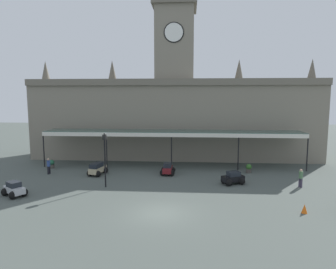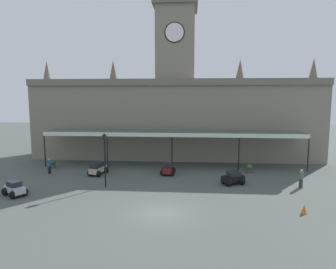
{
  "view_description": "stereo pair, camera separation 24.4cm",
  "coord_description": "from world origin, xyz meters",
  "px_view_note": "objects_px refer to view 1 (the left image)",
  "views": [
    {
      "loc": [
        1.9,
        -19.77,
        8.01
      ],
      "look_at": [
        0.0,
        7.28,
        4.59
      ],
      "focal_mm": 31.9,
      "sensor_mm": 36.0,
      "label": 1
    },
    {
      "loc": [
        2.15,
        -19.76,
        8.01
      ],
      "look_at": [
        0.0,
        7.28,
        4.59
      ],
      "focal_mm": 31.9,
      "sensor_mm": 36.0,
      "label": 2
    }
  ],
  "objects_px": {
    "traffic_cone": "(304,209)",
    "planter_forecourt_centre": "(52,164)",
    "pedestrian_near_entrance": "(49,165)",
    "car_black_sedan": "(233,179)",
    "victorian_lamppost": "(105,154)",
    "car_silver_sedan": "(14,190)",
    "car_beige_estate": "(97,169)",
    "car_maroon_sedan": "(168,170)",
    "pedestrian_beside_cars": "(301,177)",
    "planter_near_kerb": "(249,168)"
  },
  "relations": [
    {
      "from": "traffic_cone",
      "to": "planter_forecourt_centre",
      "type": "height_order",
      "value": "planter_forecourt_centre"
    },
    {
      "from": "pedestrian_near_entrance",
      "to": "traffic_cone",
      "type": "bearing_deg",
      "value": -21.78
    },
    {
      "from": "car_black_sedan",
      "to": "traffic_cone",
      "type": "height_order",
      "value": "car_black_sedan"
    },
    {
      "from": "traffic_cone",
      "to": "victorian_lamppost",
      "type": "bearing_deg",
      "value": 162.15
    },
    {
      "from": "car_silver_sedan",
      "to": "traffic_cone",
      "type": "distance_m",
      "value": 22.27
    },
    {
      "from": "pedestrian_near_entrance",
      "to": "traffic_cone",
      "type": "distance_m",
      "value": 24.37
    },
    {
      "from": "victorian_lamppost",
      "to": "car_beige_estate",
      "type": "bearing_deg",
      "value": 116.26
    },
    {
      "from": "car_beige_estate",
      "to": "car_black_sedan",
      "type": "distance_m",
      "value": 13.71
    },
    {
      "from": "car_maroon_sedan",
      "to": "pedestrian_near_entrance",
      "type": "bearing_deg",
      "value": -176.64
    },
    {
      "from": "car_beige_estate",
      "to": "pedestrian_beside_cars",
      "type": "height_order",
      "value": "pedestrian_beside_cars"
    },
    {
      "from": "pedestrian_near_entrance",
      "to": "planter_forecourt_centre",
      "type": "xyz_separation_m",
      "value": [
        -0.87,
        2.5,
        -0.42
      ]
    },
    {
      "from": "traffic_cone",
      "to": "car_black_sedan",
      "type": "bearing_deg",
      "value": 120.31
    },
    {
      "from": "car_maroon_sedan",
      "to": "pedestrian_beside_cars",
      "type": "height_order",
      "value": "pedestrian_beside_cars"
    },
    {
      "from": "car_beige_estate",
      "to": "traffic_cone",
      "type": "distance_m",
      "value": 19.67
    },
    {
      "from": "car_silver_sedan",
      "to": "victorian_lamppost",
      "type": "xyz_separation_m",
      "value": [
        6.74,
        2.89,
        2.52
      ]
    },
    {
      "from": "car_silver_sedan",
      "to": "pedestrian_beside_cars",
      "type": "xyz_separation_m",
      "value": [
        24.09,
        4.02,
        0.41
      ]
    },
    {
      "from": "car_beige_estate",
      "to": "planter_near_kerb",
      "type": "relative_size",
      "value": 2.49
    },
    {
      "from": "car_maroon_sedan",
      "to": "pedestrian_beside_cars",
      "type": "distance_m",
      "value": 12.67
    },
    {
      "from": "car_beige_estate",
      "to": "pedestrian_near_entrance",
      "type": "distance_m",
      "value": 5.18
    },
    {
      "from": "car_beige_estate",
      "to": "pedestrian_near_entrance",
      "type": "xyz_separation_m",
      "value": [
        -5.17,
        -0.02,
        0.34
      ]
    },
    {
      "from": "car_black_sedan",
      "to": "car_silver_sedan",
      "type": "height_order",
      "value": "same"
    },
    {
      "from": "victorian_lamppost",
      "to": "planter_near_kerb",
      "type": "xyz_separation_m",
      "value": [
        13.76,
        5.99,
        -2.54
      ]
    },
    {
      "from": "victorian_lamppost",
      "to": "traffic_cone",
      "type": "bearing_deg",
      "value": -17.85
    },
    {
      "from": "car_beige_estate",
      "to": "planter_forecourt_centre",
      "type": "relative_size",
      "value": 2.49
    },
    {
      "from": "car_beige_estate",
      "to": "victorian_lamppost",
      "type": "relative_size",
      "value": 0.49
    },
    {
      "from": "planter_near_kerb",
      "to": "planter_forecourt_centre",
      "type": "height_order",
      "value": "same"
    },
    {
      "from": "pedestrian_beside_cars",
      "to": "car_black_sedan",
      "type": "bearing_deg",
      "value": 173.79
    },
    {
      "from": "car_black_sedan",
      "to": "car_silver_sedan",
      "type": "bearing_deg",
      "value": -165.67
    },
    {
      "from": "pedestrian_near_entrance",
      "to": "victorian_lamppost",
      "type": "bearing_deg",
      "value": -29.51
    },
    {
      "from": "victorian_lamppost",
      "to": "traffic_cone",
      "type": "height_order",
      "value": "victorian_lamppost"
    },
    {
      "from": "car_maroon_sedan",
      "to": "car_silver_sedan",
      "type": "height_order",
      "value": "same"
    },
    {
      "from": "car_maroon_sedan",
      "to": "planter_near_kerb",
      "type": "bearing_deg",
      "value": 7.93
    },
    {
      "from": "car_beige_estate",
      "to": "traffic_cone",
      "type": "xyz_separation_m",
      "value": [
        17.45,
        -9.06,
        -0.25
      ]
    },
    {
      "from": "car_maroon_sedan",
      "to": "car_beige_estate",
      "type": "bearing_deg",
      "value": -174.41
    },
    {
      "from": "planter_near_kerb",
      "to": "planter_forecourt_centre",
      "type": "relative_size",
      "value": 1.0
    },
    {
      "from": "car_silver_sedan",
      "to": "planter_near_kerb",
      "type": "relative_size",
      "value": 2.35
    },
    {
      "from": "car_beige_estate",
      "to": "car_silver_sedan",
      "type": "relative_size",
      "value": 1.06
    },
    {
      "from": "car_beige_estate",
      "to": "pedestrian_near_entrance",
      "type": "height_order",
      "value": "pedestrian_near_entrance"
    },
    {
      "from": "car_silver_sedan",
      "to": "planter_forecourt_centre",
      "type": "height_order",
      "value": "car_silver_sedan"
    },
    {
      "from": "car_black_sedan",
      "to": "pedestrian_beside_cars",
      "type": "height_order",
      "value": "pedestrian_beside_cars"
    },
    {
      "from": "car_beige_estate",
      "to": "planter_near_kerb",
      "type": "xyz_separation_m",
      "value": [
        15.78,
        1.9,
        -0.07
      ]
    },
    {
      "from": "car_black_sedan",
      "to": "pedestrian_near_entrance",
      "type": "distance_m",
      "value": 18.84
    },
    {
      "from": "car_silver_sedan",
      "to": "planter_forecourt_centre",
      "type": "xyz_separation_m",
      "value": [
        -1.32,
        9.46,
        -0.01
      ]
    },
    {
      "from": "pedestrian_beside_cars",
      "to": "victorian_lamppost",
      "type": "xyz_separation_m",
      "value": [
        -17.35,
        -1.13,
        2.12
      ]
    },
    {
      "from": "car_silver_sedan",
      "to": "victorian_lamppost",
      "type": "relative_size",
      "value": 0.46
    },
    {
      "from": "traffic_cone",
      "to": "pedestrian_beside_cars",
      "type": "bearing_deg",
      "value": 72.56
    },
    {
      "from": "car_beige_estate",
      "to": "planter_near_kerb",
      "type": "bearing_deg",
      "value": 6.86
    },
    {
      "from": "car_black_sedan",
      "to": "victorian_lamppost",
      "type": "bearing_deg",
      "value": -171.28
    },
    {
      "from": "pedestrian_beside_cars",
      "to": "car_beige_estate",
      "type": "bearing_deg",
      "value": 171.3
    },
    {
      "from": "car_maroon_sedan",
      "to": "pedestrian_near_entrance",
      "type": "relative_size",
      "value": 1.24
    }
  ]
}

